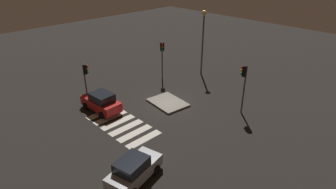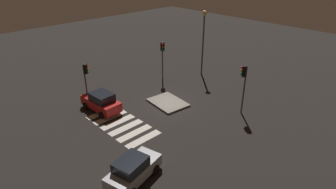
{
  "view_description": "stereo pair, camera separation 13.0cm",
  "coord_description": "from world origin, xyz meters",
  "px_view_note": "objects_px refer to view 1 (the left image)",
  "views": [
    {
      "loc": [
        17.21,
        -16.78,
        12.92
      ],
      "look_at": [
        0.0,
        0.0,
        1.0
      ],
      "focal_mm": 30.41,
      "sensor_mm": 36.0,
      "label": 1
    },
    {
      "loc": [
        17.3,
        -16.69,
        12.92
      ],
      "look_at": [
        0.0,
        0.0,
        1.0
      ],
      "focal_mm": 30.41,
      "sensor_mm": 36.0,
      "label": 2
    }
  ],
  "objects_px": {
    "street_lamp": "(203,32)",
    "traffic_light_north": "(244,78)",
    "car_red": "(101,102)",
    "traffic_light_west": "(162,52)",
    "car_silver": "(134,170)",
    "traffic_light_south": "(86,73)",
    "traffic_island": "(168,103)"
  },
  "relations": [
    {
      "from": "traffic_light_west",
      "to": "street_lamp",
      "type": "distance_m",
      "value": 5.22
    },
    {
      "from": "car_red",
      "to": "car_silver",
      "type": "distance_m",
      "value": 9.82
    },
    {
      "from": "car_red",
      "to": "car_silver",
      "type": "bearing_deg",
      "value": 155.91
    },
    {
      "from": "car_red",
      "to": "traffic_light_south",
      "type": "height_order",
      "value": "traffic_light_south"
    },
    {
      "from": "traffic_island",
      "to": "car_silver",
      "type": "height_order",
      "value": "car_silver"
    },
    {
      "from": "traffic_light_west",
      "to": "traffic_light_south",
      "type": "height_order",
      "value": "traffic_light_west"
    },
    {
      "from": "traffic_island",
      "to": "traffic_light_west",
      "type": "distance_m",
      "value": 6.66
    },
    {
      "from": "car_red",
      "to": "traffic_light_west",
      "type": "relative_size",
      "value": 0.95
    },
    {
      "from": "car_silver",
      "to": "traffic_light_north",
      "type": "relative_size",
      "value": 0.92
    },
    {
      "from": "street_lamp",
      "to": "traffic_light_north",
      "type": "bearing_deg",
      "value": -28.94
    },
    {
      "from": "traffic_island",
      "to": "car_red",
      "type": "xyz_separation_m",
      "value": [
        -3.26,
        -5.27,
        0.78
      ]
    },
    {
      "from": "car_silver",
      "to": "traffic_island",
      "type": "bearing_deg",
      "value": 20.94
    },
    {
      "from": "traffic_light_north",
      "to": "traffic_light_west",
      "type": "height_order",
      "value": "traffic_light_north"
    },
    {
      "from": "car_silver",
      "to": "traffic_light_south",
      "type": "relative_size",
      "value": 1.15
    },
    {
      "from": "traffic_island",
      "to": "traffic_light_north",
      "type": "relative_size",
      "value": 0.85
    },
    {
      "from": "traffic_island",
      "to": "traffic_light_west",
      "type": "height_order",
      "value": "traffic_light_west"
    },
    {
      "from": "street_lamp",
      "to": "car_silver",
      "type": "bearing_deg",
      "value": -63.06
    },
    {
      "from": "traffic_island",
      "to": "traffic_light_south",
      "type": "height_order",
      "value": "traffic_light_south"
    },
    {
      "from": "traffic_island",
      "to": "car_red",
      "type": "bearing_deg",
      "value": -121.71
    },
    {
      "from": "car_silver",
      "to": "traffic_light_south",
      "type": "xyz_separation_m",
      "value": [
        -12.15,
        3.84,
        1.91
      ]
    },
    {
      "from": "traffic_light_west",
      "to": "traffic_light_south",
      "type": "relative_size",
      "value": 1.21
    },
    {
      "from": "traffic_light_west",
      "to": "street_lamp",
      "type": "height_order",
      "value": "street_lamp"
    },
    {
      "from": "traffic_light_west",
      "to": "traffic_light_north",
      "type": "bearing_deg",
      "value": 37.41
    },
    {
      "from": "traffic_island",
      "to": "traffic_light_south",
      "type": "distance_m",
      "value": 8.35
    },
    {
      "from": "car_silver",
      "to": "traffic_light_south",
      "type": "bearing_deg",
      "value": 59.23
    },
    {
      "from": "traffic_light_south",
      "to": "street_lamp",
      "type": "relative_size",
      "value": 0.49
    },
    {
      "from": "car_silver",
      "to": "street_lamp",
      "type": "relative_size",
      "value": 0.56
    },
    {
      "from": "traffic_island",
      "to": "street_lamp",
      "type": "distance_m",
      "value": 9.88
    },
    {
      "from": "traffic_light_north",
      "to": "traffic_light_south",
      "type": "distance_m",
      "value": 14.63
    },
    {
      "from": "traffic_light_south",
      "to": "street_lamp",
      "type": "bearing_deg",
      "value": 36.99
    },
    {
      "from": "car_silver",
      "to": "street_lamp",
      "type": "bearing_deg",
      "value": 13.7
    },
    {
      "from": "car_silver",
      "to": "traffic_light_north",
      "type": "xyz_separation_m",
      "value": [
        -0.17,
        12.2,
        2.57
      ]
    }
  ]
}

